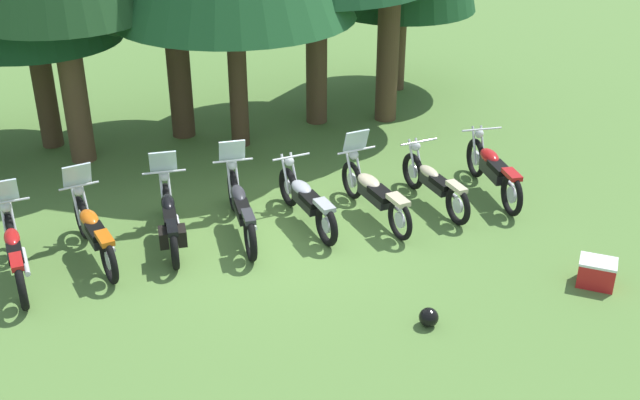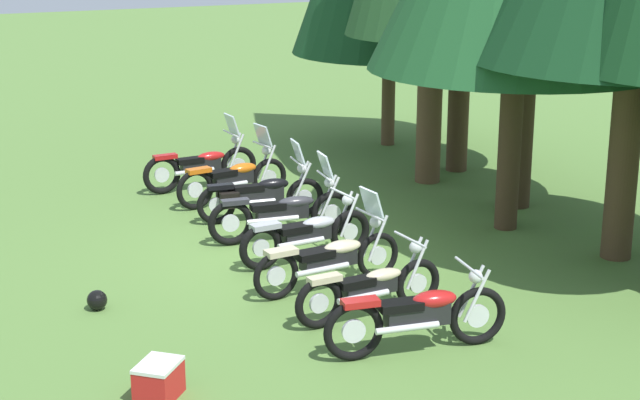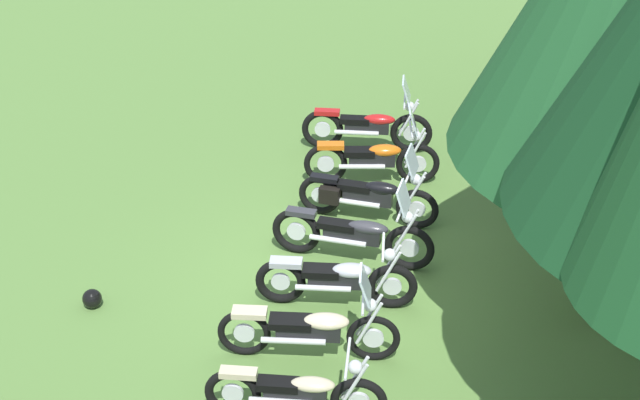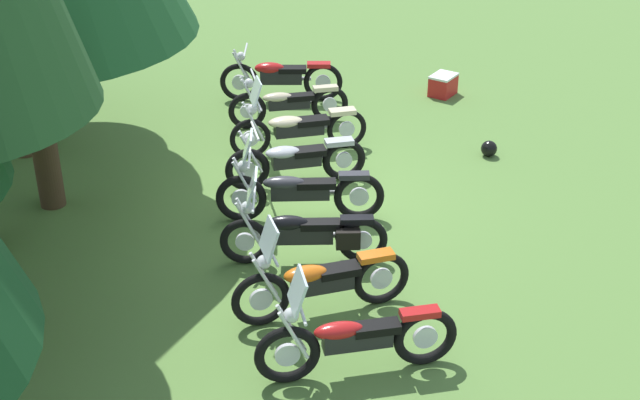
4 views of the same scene
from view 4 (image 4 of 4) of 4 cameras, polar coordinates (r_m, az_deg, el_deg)
The scene contains 11 objects.
ground_plane at distance 13.33m, azimuth -1.25°, elevation -0.12°, with size 80.00×80.00×0.00m, color #547A38.
motorcycle_0 at distance 9.75m, azimuth 2.25°, elevation -8.95°, with size 0.72×2.29×1.38m.
motorcycle_1 at distance 10.64m, azimuth -0.02°, elevation -5.27°, with size 0.68×2.23×1.37m.
motorcycle_2 at distance 11.64m, azimuth -0.93°, elevation -2.15°, with size 0.71×2.23×1.34m.
motorcycle_3 at distance 12.64m, azimuth -1.45°, elevation 0.56°, with size 0.67×2.43×1.38m.
motorcycle_4 at distance 13.64m, azimuth -1.61°, elevation 2.62°, with size 0.68×2.22×1.00m.
motorcycle_5 at distance 14.69m, azimuth -1.50°, elevation 4.73°, with size 0.73×2.33×1.35m.
motorcycle_6 at distance 15.77m, azimuth -2.09°, elevation 6.25°, with size 0.73×2.17×0.99m.
motorcycle_7 at distance 16.85m, azimuth -2.59°, elevation 7.95°, with size 0.76×2.32×1.02m.
picnic_cooler at distance 17.37m, azimuth 7.95°, elevation 7.38°, with size 0.66×0.65×0.41m.
dropped_helmet at distance 14.97m, azimuth 10.86°, elevation 3.28°, with size 0.27×0.27×0.27m, color black.
Camera 4 is at (-11.64, 1.20, 6.38)m, focal length 49.55 mm.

